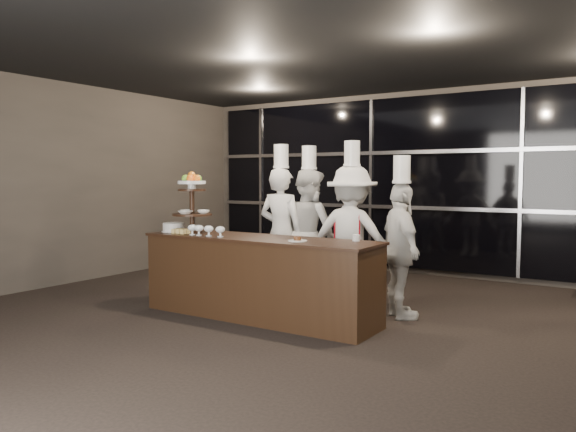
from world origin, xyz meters
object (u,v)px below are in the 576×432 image
Objects in this scene: display_stand at (192,198)px; chef_b at (309,232)px; layer_cake at (174,227)px; chef_c at (351,236)px; chef_d at (401,249)px; buffet_counter at (259,277)px; chef_a at (281,231)px.

display_stand is 1.64m from chef_b.
chef_c is at bearing 29.58° from layer_cake.
layer_cake is at bearing -160.78° from chef_d.
chef_a is (-0.37, 1.02, 0.42)m from buffet_counter.
layer_cake is 0.15× the size of chef_a.
display_stand is 2.48× the size of layer_cake.
buffet_counter is 1.41× the size of chef_a.
chef_a is 0.99× the size of chef_c.
display_stand is at bearing 10.58° from layer_cake.
chef_b is (0.89, 1.29, -0.47)m from display_stand.
display_stand is 0.37× the size of chef_a.
buffet_counter is 1.35m from chef_b.
layer_cake is 1.77m from chef_b.
chef_d reaches higher than display_stand.
display_stand is 0.46m from layer_cake.
chef_b is at bearing 46.17° from chef_a.
chef_b reaches higher than buffet_counter.
buffet_counter is at bearing -147.43° from chef_d.
chef_b is 0.80m from chef_c.
chef_a is at bearing -178.92° from chef_c.
chef_c is 0.73m from chef_d.
layer_cake reaches higher than buffet_counter.
chef_d is (2.62, 0.91, -0.18)m from layer_cake.
display_stand is 0.37× the size of chef_b.
chef_c reaches higher than chef_a.
layer_cake is 0.15× the size of chef_b.
layer_cake is 0.16× the size of chef_d.
layer_cake is 2.78m from chef_d.
chef_c is 1.11× the size of chef_d.
chef_a reaches higher than buffet_counter.
layer_cake is (-1.27, -0.05, 0.51)m from buffet_counter.
chef_c is at bearing 32.18° from display_stand.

